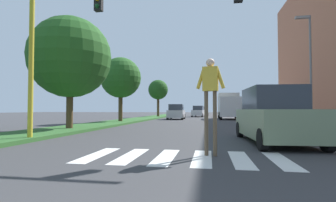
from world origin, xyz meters
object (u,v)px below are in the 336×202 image
object	(u,v)px
tree_far	(121,78)
sedan_distant	(199,112)
street_lamp_right	(309,60)
tree_mid	(70,57)
traffic_light_gantry	(98,20)
sedan_far_horizon	(204,111)
pedestrian_performer	(210,91)
sedan_midblock	(176,112)
truck_box_delivery	(229,105)
suv_crossing	(273,116)
tree_distant	(158,90)

from	to	relation	value
tree_far	sedan_distant	distance (m)	20.13
sedan_distant	street_lamp_right	bearing A→B (deg)	-68.72
tree_mid	traffic_light_gantry	world-z (taller)	tree_mid
tree_far	sedan_far_horizon	xyz separation A→B (m)	(6.65, 28.49, -3.20)
tree_far	street_lamp_right	bearing A→B (deg)	-10.59
tree_far	pedestrian_performer	bearing A→B (deg)	-62.30
tree_far	sedan_midblock	xyz separation A→B (m)	(3.87, 8.40, -3.14)
truck_box_delivery	suv_crossing	bearing A→B (deg)	-90.13
traffic_light_gantry	pedestrian_performer	distance (m)	5.15
sedan_distant	suv_crossing	bearing A→B (deg)	-82.77
tree_mid	tree_distant	world-z (taller)	tree_mid
tree_distant	traffic_light_gantry	bearing A→B (deg)	-82.98
sedan_midblock	sedan_far_horizon	distance (m)	20.28
sedan_far_horizon	truck_box_delivery	size ratio (longest dim) A/B	0.72
pedestrian_performer	street_lamp_right	bearing A→B (deg)	60.66
street_lamp_right	sedan_midblock	size ratio (longest dim) A/B	1.84
tree_mid	street_lamp_right	bearing A→B (deg)	21.64
street_lamp_right	traffic_light_gantry	bearing A→B (deg)	-136.57
tree_distant	suv_crossing	world-z (taller)	tree_distant
tree_mid	traffic_light_gantry	distance (m)	5.76
tree_mid	sedan_far_horizon	bearing A→B (deg)	79.97
traffic_light_gantry	sedan_far_horizon	distance (m)	41.60
sedan_far_horizon	truck_box_delivery	distance (m)	18.93
truck_box_delivery	tree_mid	bearing A→B (deg)	-118.41
sedan_distant	truck_box_delivery	size ratio (longest dim) A/B	0.73
tree_far	traffic_light_gantry	xyz separation A→B (m)	(3.77, -12.86, 0.41)
pedestrian_performer	truck_box_delivery	size ratio (longest dim) A/B	0.40
street_lamp_right	suv_crossing	bearing A→B (deg)	-116.54
tree_far	suv_crossing	size ratio (longest dim) A/B	1.19
sedan_far_horizon	traffic_light_gantry	bearing A→B (deg)	-93.98
tree_mid	sedan_midblock	xyz separation A→B (m)	(3.75, 16.81, -3.24)
sedan_midblock	sedan_distant	size ratio (longest dim) A/B	0.90
pedestrian_performer	suv_crossing	world-z (taller)	pedestrian_performer
suv_crossing	tree_far	bearing A→B (deg)	130.21
tree_distant	traffic_light_gantry	distance (m)	27.96
sedan_distant	traffic_light_gantry	bearing A→B (deg)	-94.13
tree_far	suv_crossing	world-z (taller)	tree_far
tree_distant	pedestrian_performer	size ratio (longest dim) A/B	2.14
tree_mid	tree_distant	xyz separation A→B (m)	(0.24, 23.30, -0.05)
pedestrian_performer	truck_box_delivery	xyz separation A→B (m)	(2.27, 24.61, -0.03)
traffic_light_gantry	truck_box_delivery	size ratio (longest dim) A/B	1.44
tree_mid	tree_distant	size ratio (longest dim) A/B	1.15
tree_far	street_lamp_right	xyz separation A→B (m)	(14.50, -2.71, 0.64)
tree_distant	sedan_distant	xyz separation A→B (m)	(5.71, 4.05, -3.21)
tree_far	sedan_far_horizon	size ratio (longest dim) A/B	1.26
suv_crossing	sedan_far_horizon	world-z (taller)	suv_crossing
tree_mid	truck_box_delivery	size ratio (longest dim) A/B	0.99
tree_distant	street_lamp_right	world-z (taller)	street_lamp_right
tree_mid	sedan_far_horizon	size ratio (longest dim) A/B	1.38
tree_mid	sedan_midblock	world-z (taller)	tree_mid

